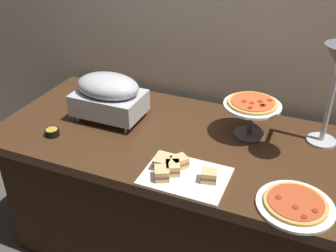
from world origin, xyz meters
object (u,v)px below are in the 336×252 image
object	(u,v)px
chafing_dish	(109,95)
pizza_plate_front	(295,204)
sandwich_platter	(180,172)
pizza_plate_center	(252,108)
sauce_cup_near	(52,132)

from	to	relation	value
chafing_dish	pizza_plate_front	xyz separation A→B (m)	(1.00, -0.32, -0.13)
pizza_plate_front	sandwich_platter	bearing A→B (deg)	178.88
chafing_dish	pizza_plate_center	xyz separation A→B (m)	(0.72, 0.13, 0.01)
pizza_plate_front	chafing_dish	bearing A→B (deg)	162.07
pizza_plate_front	sandwich_platter	size ratio (longest dim) A/B	0.84
pizza_plate_center	sauce_cup_near	xyz separation A→B (m)	(-0.90, -0.38, -0.13)
chafing_dish	sauce_cup_near	distance (m)	0.34
pizza_plate_center	sandwich_platter	xyz separation A→B (m)	(-0.20, -0.44, -0.13)
chafing_dish	sandwich_platter	xyz separation A→B (m)	(0.52, -0.31, -0.12)
sauce_cup_near	pizza_plate_center	bearing A→B (deg)	23.19
chafing_dish	pizza_plate_center	size ratio (longest dim) A/B	1.29
sandwich_platter	sauce_cup_near	bearing A→B (deg)	175.45
chafing_dish	pizza_plate_front	bearing A→B (deg)	-17.93
pizza_plate_front	pizza_plate_center	world-z (taller)	pizza_plate_center
chafing_dish	sandwich_platter	bearing A→B (deg)	-31.15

